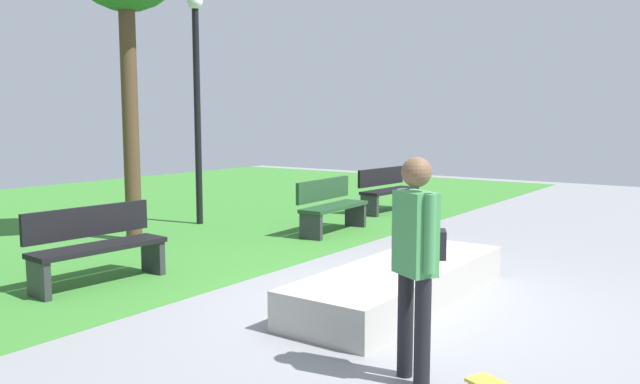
{
  "coord_description": "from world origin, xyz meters",
  "views": [
    {
      "loc": [
        -5.7,
        -3.04,
        1.94
      ],
      "look_at": [
        0.11,
        1.11,
        1.1
      ],
      "focal_mm": 35.14,
      "sensor_mm": 36.0,
      "label": 1
    }
  ],
  "objects_px": {
    "skater_performing_trick": "(415,253)",
    "park_bench_far_left": "(331,205)",
    "park_bench_far_right": "(96,244)",
    "concrete_ledge": "(401,283)",
    "lamp_post": "(197,86)",
    "park_bench_center_lawn": "(387,189)",
    "backpack_on_ledge": "(437,244)"
  },
  "relations": [
    {
      "from": "skater_performing_trick",
      "to": "park_bench_far_left",
      "type": "relative_size",
      "value": 1.03
    },
    {
      "from": "skater_performing_trick",
      "to": "park_bench_far_right",
      "type": "height_order",
      "value": "skater_performing_trick"
    },
    {
      "from": "concrete_ledge",
      "to": "lamp_post",
      "type": "bearing_deg",
      "value": 67.73
    },
    {
      "from": "park_bench_center_lawn",
      "to": "lamp_post",
      "type": "height_order",
      "value": "lamp_post"
    },
    {
      "from": "backpack_on_ledge",
      "to": "park_bench_center_lawn",
      "type": "bearing_deg",
      "value": 6.81
    },
    {
      "from": "park_bench_far_right",
      "to": "park_bench_far_left",
      "type": "height_order",
      "value": "same"
    },
    {
      "from": "concrete_ledge",
      "to": "park_bench_center_lawn",
      "type": "distance_m",
      "value": 6.47
    },
    {
      "from": "park_bench_far_right",
      "to": "backpack_on_ledge",
      "type": "bearing_deg",
      "value": -59.17
    },
    {
      "from": "skater_performing_trick",
      "to": "park_bench_center_lawn",
      "type": "relative_size",
      "value": 1.03
    },
    {
      "from": "park_bench_far_right",
      "to": "park_bench_center_lawn",
      "type": "xyz_separation_m",
      "value": [
        7.02,
        0.07,
        0.0
      ]
    },
    {
      "from": "park_bench_center_lawn",
      "to": "park_bench_far_right",
      "type": "bearing_deg",
      "value": -179.47
    },
    {
      "from": "park_bench_far_left",
      "to": "concrete_ledge",
      "type": "bearing_deg",
      "value": -134.88
    },
    {
      "from": "concrete_ledge",
      "to": "skater_performing_trick",
      "type": "bearing_deg",
      "value": -149.35
    },
    {
      "from": "backpack_on_ledge",
      "to": "park_bench_far_left",
      "type": "xyz_separation_m",
      "value": [
        2.35,
        3.06,
        -0.06
      ]
    },
    {
      "from": "concrete_ledge",
      "to": "park_bench_far_right",
      "type": "xyz_separation_m",
      "value": [
        -1.48,
        3.25,
        0.29
      ]
    },
    {
      "from": "backpack_on_ledge",
      "to": "park_bench_far_left",
      "type": "distance_m",
      "value": 3.86
    },
    {
      "from": "lamp_post",
      "to": "park_bench_center_lawn",
      "type": "bearing_deg",
      "value": -31.82
    },
    {
      "from": "backpack_on_ledge",
      "to": "park_bench_far_right",
      "type": "height_order",
      "value": "park_bench_far_right"
    },
    {
      "from": "backpack_on_ledge",
      "to": "park_bench_center_lawn",
      "type": "xyz_separation_m",
      "value": [
        5.0,
        3.46,
        -0.06
      ]
    },
    {
      "from": "skater_performing_trick",
      "to": "park_bench_far_right",
      "type": "bearing_deg",
      "value": 85.92
    },
    {
      "from": "backpack_on_ledge",
      "to": "lamp_post",
      "type": "bearing_deg",
      "value": 45.46
    },
    {
      "from": "park_bench_far_left",
      "to": "lamp_post",
      "type": "xyz_separation_m",
      "value": [
        -0.7,
        2.47,
        2.04
      ]
    },
    {
      "from": "skater_performing_trick",
      "to": "park_bench_far_left",
      "type": "xyz_separation_m",
      "value": [
        4.68,
        3.97,
        -0.49
      ]
    },
    {
      "from": "concrete_ledge",
      "to": "backpack_on_ledge",
      "type": "relative_size",
      "value": 9.94
    },
    {
      "from": "park_bench_far_left",
      "to": "lamp_post",
      "type": "distance_m",
      "value": 3.28
    },
    {
      "from": "park_bench_far_right",
      "to": "lamp_post",
      "type": "height_order",
      "value": "lamp_post"
    },
    {
      "from": "park_bench_center_lawn",
      "to": "park_bench_far_left",
      "type": "xyz_separation_m",
      "value": [
        -2.65,
        -0.4,
        0.0
      ]
    },
    {
      "from": "concrete_ledge",
      "to": "park_bench_center_lawn",
      "type": "bearing_deg",
      "value": 30.83
    },
    {
      "from": "skater_performing_trick",
      "to": "lamp_post",
      "type": "height_order",
      "value": "lamp_post"
    },
    {
      "from": "park_bench_far_right",
      "to": "lamp_post",
      "type": "distance_m",
      "value": 4.72
    },
    {
      "from": "concrete_ledge",
      "to": "park_bench_center_lawn",
      "type": "xyz_separation_m",
      "value": [
        5.55,
        3.31,
        0.29
      ]
    },
    {
      "from": "skater_performing_trick",
      "to": "park_bench_center_lawn",
      "type": "xyz_separation_m",
      "value": [
        7.33,
        4.37,
        -0.49
      ]
    }
  ]
}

